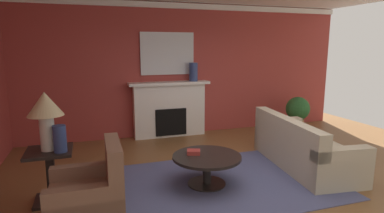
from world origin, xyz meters
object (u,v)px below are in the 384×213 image
object	(u,v)px
sofa	(302,149)
vase_on_side_table	(60,139)
mantel_mirror	(167,54)
coffee_table	(207,163)
vase_mantel_right	(193,72)
armchair_near_window	(90,199)
table_lamp	(45,110)
side_table	(51,172)
fireplace	(170,111)
potted_plant	(298,111)

from	to	relation	value
sofa	vase_on_side_table	distance (m)	3.78
mantel_mirror	vase_on_side_table	distance (m)	3.62
coffee_table	vase_mantel_right	size ratio (longest dim) A/B	2.42
mantel_mirror	armchair_near_window	size ratio (longest dim) A/B	1.27
table_lamp	sofa	bearing A→B (deg)	0.29
side_table	sofa	bearing A→B (deg)	0.29
fireplace	coffee_table	bearing A→B (deg)	-93.00
vase_mantel_right	armchair_near_window	bearing A→B (deg)	-125.67
armchair_near_window	coffee_table	bearing A→B (deg)	19.10
coffee_table	side_table	world-z (taller)	side_table
fireplace	coffee_table	distance (m)	2.73
fireplace	vase_mantel_right	distance (m)	1.02
sofa	fireplace	bearing A→B (deg)	123.04
fireplace	side_table	world-z (taller)	fireplace
table_lamp	potted_plant	bearing A→B (deg)	20.84
vase_on_side_table	potted_plant	xyz separation A→B (m)	(5.10, 2.12, -0.38)
mantel_mirror	armchair_near_window	bearing A→B (deg)	-117.48
sofa	vase_mantel_right	bearing A→B (deg)	113.83
armchair_near_window	side_table	distance (m)	0.87
table_lamp	vase_mantel_right	distance (m)	3.75
fireplace	mantel_mirror	world-z (taller)	mantel_mirror
side_table	armchair_near_window	bearing A→B (deg)	-57.29
fireplace	vase_on_side_table	world-z (taller)	fireplace
coffee_table	potted_plant	world-z (taller)	potted_plant
coffee_table	vase_on_side_table	world-z (taller)	vase_on_side_table
fireplace	vase_mantel_right	bearing A→B (deg)	-5.16
armchair_near_window	potted_plant	bearing A→B (deg)	29.74
side_table	table_lamp	size ratio (longest dim) A/B	0.93
mantel_mirror	table_lamp	xyz separation A→B (m)	(-2.24, -2.67, -0.63)
fireplace	armchair_near_window	world-z (taller)	fireplace
mantel_mirror	potted_plant	size ratio (longest dim) A/B	1.45
potted_plant	armchair_near_window	bearing A→B (deg)	-150.26
side_table	vase_mantel_right	xyz separation A→B (m)	(2.79, 2.50, 1.04)
vase_on_side_table	side_table	bearing A→B (deg)	141.34
sofa	vase_on_side_table	bearing A→B (deg)	-177.86
armchair_near_window	side_table	size ratio (longest dim) A/B	1.36
fireplace	table_lamp	distance (m)	3.45
fireplace	potted_plant	world-z (taller)	fireplace
table_lamp	potted_plant	world-z (taller)	table_lamp
table_lamp	vase_on_side_table	bearing A→B (deg)	-38.66
mantel_mirror	side_table	distance (m)	3.77
potted_plant	mantel_mirror	bearing A→B (deg)	167.39
fireplace	vase_on_side_table	size ratio (longest dim) A/B	5.30
coffee_table	side_table	distance (m)	2.10
coffee_table	vase_on_side_table	bearing A→B (deg)	178.57
fireplace	sofa	size ratio (longest dim) A/B	0.82
vase_mantel_right	sofa	bearing A→B (deg)	-66.17
table_lamp	vase_mantel_right	size ratio (longest dim) A/B	1.81
sofa	table_lamp	distance (m)	3.99
vase_on_side_table	vase_mantel_right	distance (m)	3.76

